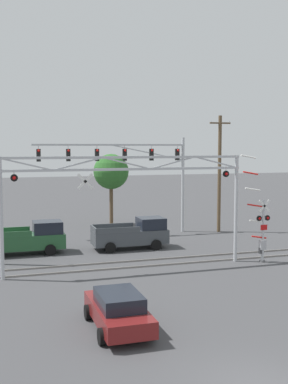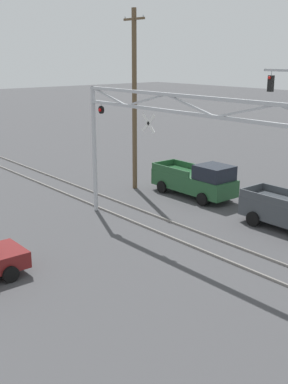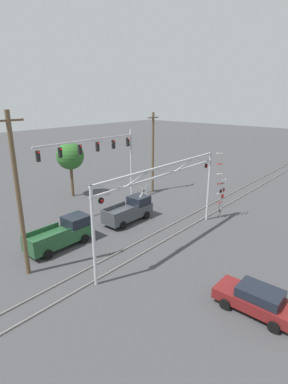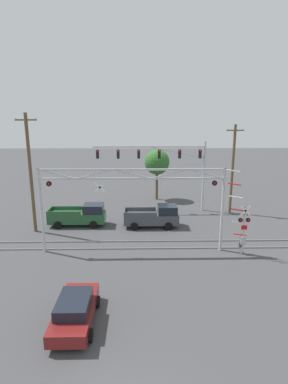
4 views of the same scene
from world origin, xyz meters
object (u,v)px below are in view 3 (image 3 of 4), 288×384
(utility_pole_left, at_px, (18,196))
(utility_pole_right, at_px, (153,152))
(pickup_truck_lead, at_px, (130,210))
(sedan_waiting, at_px, (257,299))
(background_tree_beyond_span, at_px, (70,156))
(traffic_signal_span, at_px, (107,153))
(crossing_signal_mast, at_px, (221,197))
(pickup_truck_following, at_px, (63,234))
(crossing_gantry, at_px, (164,188))

(utility_pole_left, height_order, utility_pole_right, utility_pole_left)
(pickup_truck_lead, distance_m, sedan_waiting, 14.57)
(sedan_waiting, relative_size, background_tree_beyond_span, 0.69)
(traffic_signal_span, height_order, sedan_waiting, traffic_signal_span)
(utility_pole_left, bearing_deg, utility_pole_right, 15.27)
(pickup_truck_lead, relative_size, utility_pole_left, 0.49)
(traffic_signal_span, height_order, pickup_truck_lead, traffic_signal_span)
(pickup_truck_lead, height_order, sedan_waiting, pickup_truck_lead)
(crossing_signal_mast, bearing_deg, sedan_waiting, -144.32)
(pickup_truck_lead, relative_size, background_tree_beyond_span, 0.81)
(crossing_signal_mast, relative_size, pickup_truck_following, 1.22)
(crossing_gantry, distance_m, background_tree_beyond_span, 15.67)
(pickup_truck_following, distance_m, background_tree_beyond_span, 12.95)
(pickup_truck_following, xyz_separation_m, utility_pole_right, (15.54, 3.75, 3.87))
(crossing_gantry, distance_m, crossing_signal_mast, 8.60)
(sedan_waiting, xyz_separation_m, utility_pole_right, (13.12, 18.07, 4.11))
(crossing_gantry, height_order, utility_pole_left, utility_pole_left)
(crossing_gantry, bearing_deg, crossing_signal_mast, -4.59)
(crossing_gantry, distance_m, utility_pole_left, 9.92)
(pickup_truck_following, height_order, background_tree_beyond_span, background_tree_beyond_span)
(traffic_signal_span, xyz_separation_m, pickup_truck_lead, (-2.01, -5.14, -4.57))
(crossing_gantry, relative_size, utility_pole_left, 1.32)
(crossing_signal_mast, xyz_separation_m, utility_pole_left, (-17.07, 4.99, 3.30))
(pickup_truck_lead, height_order, background_tree_beyond_span, background_tree_beyond_span)
(crossing_signal_mast, distance_m, utility_pole_left, 18.09)
(pickup_truck_following, xyz_separation_m, utility_pole_left, (-3.79, -1.52, 4.39))
(traffic_signal_span, xyz_separation_m, utility_pole_right, (6.49, -0.89, -0.70))
(background_tree_beyond_span, bearing_deg, utility_pole_right, -37.23)
(traffic_signal_span, bearing_deg, utility_pole_left, -154.33)
(crossing_gantry, relative_size, pickup_truck_lead, 2.71)
(traffic_signal_span, bearing_deg, pickup_truck_lead, -111.33)
(traffic_signal_span, height_order, utility_pole_right, utility_pole_right)
(crossing_gantry, height_order, traffic_signal_span, traffic_signal_span)
(utility_pole_left, bearing_deg, pickup_truck_lead, 5.43)
(crossing_gantry, height_order, background_tree_beyond_span, crossing_gantry)
(pickup_truck_lead, bearing_deg, pickup_truck_following, 175.99)
(pickup_truck_following, xyz_separation_m, background_tree_beyond_span, (7.90, 9.56, 3.73))
(utility_pole_right, bearing_deg, sedan_waiting, -126.00)
(crossing_signal_mast, bearing_deg, traffic_signal_span, 110.73)
(utility_pole_right, xyz_separation_m, background_tree_beyond_span, (-7.64, 5.80, -0.14))
(traffic_signal_span, distance_m, pickup_truck_following, 11.15)
(crossing_gantry, relative_size, sedan_waiting, 3.17)
(sedan_waiting, height_order, background_tree_beyond_span, background_tree_beyond_span)
(crossing_gantry, relative_size, traffic_signal_span, 1.14)
(sedan_waiting, distance_m, utility_pole_left, 14.95)
(crossing_signal_mast, xyz_separation_m, utility_pole_right, (2.27, 10.27, 2.78))
(crossing_gantry, distance_m, traffic_signal_span, 11.26)
(crossing_signal_mast, bearing_deg, background_tree_beyond_span, 108.48)
(pickup_truck_lead, xyz_separation_m, pickup_truck_following, (-7.04, 0.49, 0.00))
(crossing_signal_mast, bearing_deg, pickup_truck_lead, 136.00)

